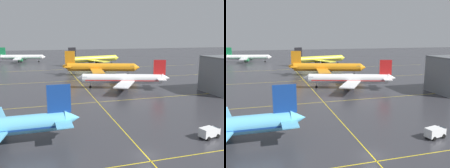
% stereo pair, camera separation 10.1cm
% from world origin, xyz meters
% --- Properties ---
extents(ground_plane, '(600.00, 600.00, 0.00)m').
position_xyz_m(ground_plane, '(0.00, 0.00, 0.00)').
color(ground_plane, '#333338').
extents(airliner_second_row, '(33.45, 28.61, 10.68)m').
position_xyz_m(airliner_second_row, '(13.47, 50.59, 3.65)').
color(airliner_second_row, white).
rests_on(airliner_second_row, ground).
extents(airliner_third_row, '(37.11, 31.77, 11.87)m').
position_xyz_m(airliner_third_row, '(12.33, 82.12, 4.05)').
color(airliner_third_row, orange).
rests_on(airliner_third_row, ground).
extents(airliner_far_left_stand, '(37.66, 32.02, 11.81)m').
position_xyz_m(airliner_far_left_stand, '(18.23, 124.14, 4.03)').
color(airliner_far_left_stand, yellow).
rests_on(airliner_far_left_stand, ground).
extents(airliner_far_right_stand, '(33.88, 28.80, 10.62)m').
position_xyz_m(airliner_far_right_stand, '(-27.64, 156.03, 3.63)').
color(airliner_far_right_stand, white).
rests_on(airliner_far_right_stand, ground).
extents(taxiway_markings, '(167.97, 161.98, 0.01)m').
position_xyz_m(taxiway_markings, '(0.00, 53.22, 0.00)').
color(taxiway_markings, yellow).
rests_on(taxiway_markings, ground).
extents(service_truck_red_van, '(4.41, 2.86, 2.10)m').
position_xyz_m(service_truck_red_van, '(14.76, 3.27, 1.18)').
color(service_truck_red_van, white).
rests_on(service_truck_red_van, ground).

